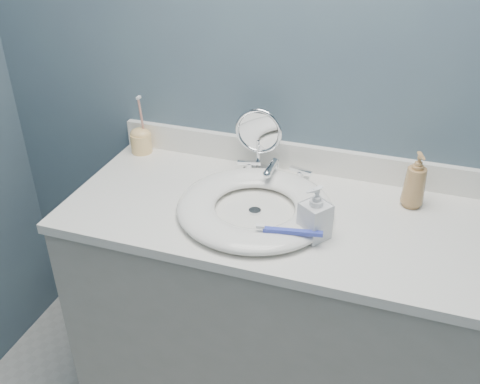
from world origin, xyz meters
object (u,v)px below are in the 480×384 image
at_px(makeup_mirror, 258,139).
at_px(toothbrush_holder, 141,139).
at_px(soap_bottle_clear, 315,213).
at_px(soap_bottle_amber, 415,180).

bearing_deg(makeup_mirror, toothbrush_holder, 177.24).
xyz_separation_m(soap_bottle_clear, toothbrush_holder, (-0.68, 0.31, -0.03)).
bearing_deg(toothbrush_holder, makeup_mirror, -1.92).
xyz_separation_m(makeup_mirror, soap_bottle_clear, (0.25, -0.29, -0.04)).
height_order(makeup_mirror, soap_bottle_amber, makeup_mirror).
relative_size(soap_bottle_clear, toothbrush_holder, 0.74).
bearing_deg(soap_bottle_amber, makeup_mirror, 154.65).
bearing_deg(soap_bottle_amber, soap_bottle_clear, -154.12).
xyz_separation_m(soap_bottle_amber, soap_bottle_clear, (-0.24, -0.25, -0.01)).
bearing_deg(makeup_mirror, soap_bottle_clear, -50.79).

